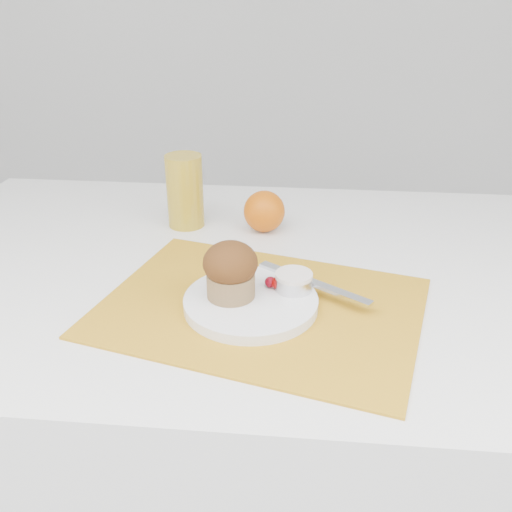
# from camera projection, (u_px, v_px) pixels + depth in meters

# --- Properties ---
(table) EXTENTS (1.20, 0.80, 0.75)m
(table) POSITION_uv_depth(u_px,v_px,m) (232.00, 427.00, 1.16)
(table) COLOR white
(table) RESTS_ON ground
(placemat) EXTENTS (0.54, 0.45, 0.00)m
(placemat) POSITION_uv_depth(u_px,v_px,m) (260.00, 307.00, 0.86)
(placemat) COLOR orange
(placemat) RESTS_ON table
(plate) EXTENTS (0.24, 0.24, 0.02)m
(plate) POSITION_uv_depth(u_px,v_px,m) (251.00, 302.00, 0.85)
(plate) COLOR white
(plate) RESTS_ON placemat
(ramekin) EXTENTS (0.06, 0.06, 0.02)m
(ramekin) POSITION_uv_depth(u_px,v_px,m) (294.00, 282.00, 0.87)
(ramekin) COLOR silver
(ramekin) RESTS_ON plate
(cream) EXTENTS (0.06, 0.06, 0.01)m
(cream) POSITION_uv_depth(u_px,v_px,m) (294.00, 275.00, 0.86)
(cream) COLOR white
(cream) RESTS_ON ramekin
(raspberry_near) EXTENTS (0.02, 0.02, 0.02)m
(raspberry_near) POSITION_uv_depth(u_px,v_px,m) (271.00, 282.00, 0.88)
(raspberry_near) COLOR #53020C
(raspberry_near) RESTS_ON plate
(raspberry_far) EXTENTS (0.02, 0.02, 0.02)m
(raspberry_far) POSITION_uv_depth(u_px,v_px,m) (277.00, 283.00, 0.87)
(raspberry_far) COLOR #600302
(raspberry_far) RESTS_ON plate
(butter_knife) EXTENTS (0.18, 0.13, 0.01)m
(butter_knife) POSITION_uv_depth(u_px,v_px,m) (313.00, 283.00, 0.89)
(butter_knife) COLOR silver
(butter_knife) RESTS_ON plate
(orange) EXTENTS (0.08, 0.08, 0.08)m
(orange) POSITION_uv_depth(u_px,v_px,m) (264.00, 211.00, 1.10)
(orange) COLOR #D75F07
(orange) RESTS_ON table
(juice_glass) EXTENTS (0.09, 0.09, 0.14)m
(juice_glass) POSITION_uv_depth(u_px,v_px,m) (185.00, 191.00, 1.11)
(juice_glass) COLOR gold
(juice_glass) RESTS_ON table
(muffin) EXTENTS (0.08, 0.08, 0.09)m
(muffin) POSITION_uv_depth(u_px,v_px,m) (230.00, 270.00, 0.84)
(muffin) COLOR olive
(muffin) RESTS_ON plate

